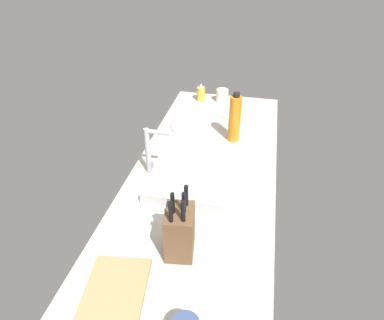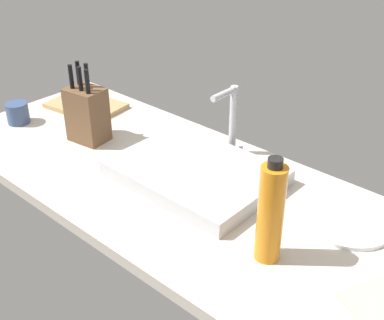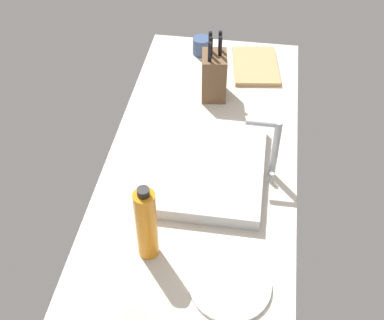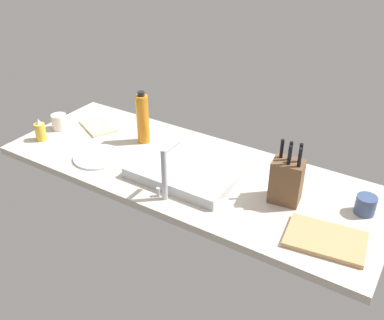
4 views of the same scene
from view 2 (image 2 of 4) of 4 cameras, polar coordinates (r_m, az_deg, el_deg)
countertop_slab at (r=147.66cm, az=0.11°, el=-3.85°), size 179.33×66.59×3.50cm
sink_basin at (r=149.79cm, az=0.40°, el=-1.44°), size 46.66×34.82×4.73cm
faucet at (r=158.68cm, az=4.48°, el=4.91°), size 5.50×11.55×23.19cm
knife_block at (r=172.68cm, az=-11.76°, el=5.16°), size 13.45×11.05×26.48cm
cutting_board at (r=201.08cm, az=-11.88°, el=6.03°), size 30.48×22.56×1.80cm
water_bottle at (r=116.65cm, az=8.86°, el=-5.92°), size 6.21×6.21×27.06cm
dinner_plate at (r=139.13cm, az=17.23°, el=-6.63°), size 23.13×23.13×1.20cm
coffee_mug at (r=194.21cm, az=-19.08°, el=5.04°), size 8.00×8.00×7.63cm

